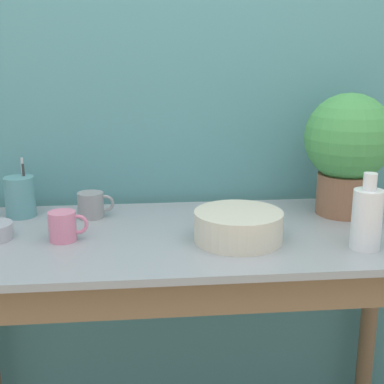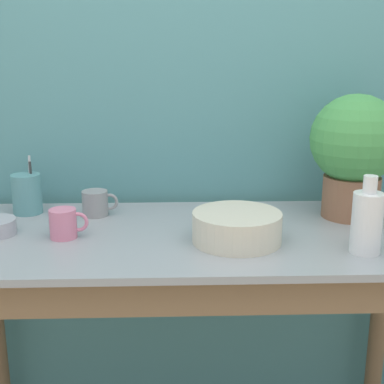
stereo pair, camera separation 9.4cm
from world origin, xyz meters
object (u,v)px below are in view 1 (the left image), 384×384
at_px(bottle_tall, 367,218).
at_px(mug_grey, 92,205).
at_px(utensil_cup, 20,197).
at_px(potted_plant, 348,147).
at_px(mug_pink, 63,226).
at_px(bowl_wash_large, 238,226).

xyz_separation_m(bottle_tall, mug_grey, (-0.74, 0.34, -0.05)).
bearing_deg(utensil_cup, mug_grey, -8.52).
xyz_separation_m(potted_plant, mug_pink, (-0.86, -0.16, -0.17)).
distance_m(bowl_wash_large, bottle_tall, 0.34).
xyz_separation_m(bowl_wash_large, mug_grey, (-0.42, 0.25, -0.00)).
bearing_deg(bottle_tall, utensil_cup, 158.57).
bearing_deg(mug_pink, mug_grey, 73.76).
distance_m(bowl_wash_large, mug_pink, 0.48).
relative_size(potted_plant, mug_pink, 3.54).
bearing_deg(potted_plant, mug_grey, 177.17).
relative_size(bowl_wash_large, mug_grey, 2.15).
bearing_deg(mug_grey, bowl_wash_large, -31.20).
xyz_separation_m(mug_grey, utensil_cup, (-0.22, 0.03, 0.02)).
xyz_separation_m(bowl_wash_large, mug_pink, (-0.48, 0.05, -0.00)).
bearing_deg(utensil_cup, mug_pink, -55.63).
bearing_deg(mug_pink, bowl_wash_large, -5.76).
distance_m(bowl_wash_large, utensil_cup, 0.70).
relative_size(mug_pink, utensil_cup, 0.59).
height_order(potted_plant, mug_pink, potted_plant).
bearing_deg(bowl_wash_large, utensil_cup, 155.91).
xyz_separation_m(potted_plant, bowl_wash_large, (-0.38, -0.21, -0.17)).
distance_m(bowl_wash_large, mug_grey, 0.49).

